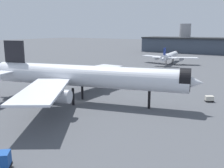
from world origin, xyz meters
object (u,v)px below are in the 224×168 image
airliner_near_gate (85,76)px  traffic_cone_near_nose (61,79)px  baggage_cart_trailing (209,99)px  airliner_far_taxiway (170,56)px

airliner_near_gate → traffic_cone_near_nose: (-32.27, 21.30, -7.76)m
baggage_cart_trailing → airliner_near_gate: bearing=3.1°
airliner_near_gate → traffic_cone_near_nose: size_ratio=105.40×
airliner_far_taxiway → traffic_cone_near_nose: bearing=157.8°
airliner_near_gate → airliner_far_taxiway: (-13.87, 100.30, -3.23)m
airliner_far_taxiway → baggage_cart_trailing: bearing=-159.4°
airliner_far_taxiway → baggage_cart_trailing: 89.83m
airliner_far_taxiway → baggage_cart_trailing: (44.50, -77.93, -3.87)m
airliner_near_gate → airliner_far_taxiway: bearing=80.2°
airliner_near_gate → airliner_far_taxiway: airliner_near_gate is taller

